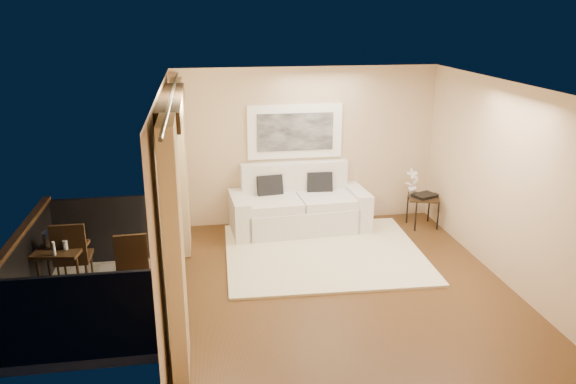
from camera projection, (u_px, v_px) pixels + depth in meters
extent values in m
plane|color=#503317|center=(340.00, 283.00, 7.72)|extent=(5.00, 5.00, 0.00)
plane|color=white|center=(346.00, 86.00, 6.88)|extent=(5.00, 5.00, 0.00)
plane|color=tan|center=(307.00, 146.00, 9.65)|extent=(4.50, 0.00, 4.50)
plane|color=tan|center=(414.00, 276.00, 4.96)|extent=(4.50, 0.00, 4.50)
plane|color=tan|center=(503.00, 182.00, 7.64)|extent=(0.00, 5.00, 5.00)
plane|color=tan|center=(172.00, 161.00, 8.70)|extent=(0.00, 2.70, 2.70)
plane|color=tan|center=(158.00, 262.00, 5.23)|extent=(0.00, 2.70, 2.70)
plane|color=tan|center=(160.00, 102.00, 6.59)|extent=(0.00, 2.40, 2.40)
cube|color=black|center=(171.00, 105.00, 6.62)|extent=(0.28, 2.40, 0.22)
cube|color=#605B56|center=(103.00, 305.00, 7.27)|extent=(1.80, 2.60, 0.12)
cube|color=black|center=(27.00, 271.00, 6.96)|extent=(0.06, 2.60, 1.00)
cube|color=black|center=(113.00, 229.00, 8.28)|extent=(1.80, 0.06, 1.00)
cube|color=black|center=(80.00, 318.00, 5.90)|extent=(1.80, 0.06, 1.00)
cube|color=black|center=(21.00, 232.00, 6.80)|extent=(0.10, 2.60, 0.06)
cube|color=#D3B382|center=(181.00, 168.00, 8.45)|extent=(0.16, 0.75, 2.62)
cube|color=#D3B382|center=(174.00, 251.00, 5.54)|extent=(0.16, 0.75, 2.62)
cylinder|color=#4C473F|center=(172.00, 95.00, 6.59)|extent=(0.04, 4.80, 0.04)
cube|color=white|center=(295.00, 132.00, 9.51)|extent=(1.62, 0.05, 0.92)
cube|color=black|center=(295.00, 132.00, 9.47)|extent=(1.30, 0.02, 0.64)
cube|color=#F2E8C3|center=(324.00, 253.00, 8.64)|extent=(3.06, 2.69, 0.04)
cube|color=silver|center=(299.00, 218.00, 9.51)|extent=(1.91, 1.08, 0.46)
cube|color=silver|center=(294.00, 187.00, 9.74)|extent=(1.86, 0.34, 0.89)
cube|color=silver|center=(240.00, 216.00, 9.27)|extent=(0.32, 0.99, 0.68)
cube|color=silver|center=(356.00, 207.00, 9.69)|extent=(0.32, 0.99, 0.68)
cube|color=silver|center=(274.00, 203.00, 9.30)|extent=(0.92, 0.92, 0.15)
cube|color=silver|center=(325.00, 199.00, 9.48)|extent=(0.92, 0.92, 0.15)
cube|color=black|center=(270.00, 188.00, 9.47)|extent=(0.46, 0.26, 0.45)
cube|color=black|center=(320.00, 185.00, 9.65)|extent=(0.45, 0.23, 0.45)
cube|color=black|center=(424.00, 198.00, 9.60)|extent=(0.62, 0.62, 0.04)
cylinder|color=black|center=(416.00, 217.00, 9.47)|extent=(0.03, 0.03, 0.51)
cylinder|color=black|center=(438.00, 216.00, 9.53)|extent=(0.03, 0.03, 0.51)
cylinder|color=black|center=(407.00, 209.00, 9.85)|extent=(0.03, 0.03, 0.51)
cylinder|color=black|center=(429.00, 208.00, 9.91)|extent=(0.03, 0.03, 0.51)
cube|color=black|center=(425.00, 195.00, 9.58)|extent=(0.46, 0.41, 0.05)
imported|color=white|center=(413.00, 182.00, 9.64)|extent=(0.28, 0.23, 0.46)
cube|color=black|center=(60.00, 249.00, 7.20)|extent=(0.66, 0.66, 0.05)
cylinder|color=black|center=(40.00, 283.00, 7.05)|extent=(0.04, 0.04, 0.63)
cylinder|color=black|center=(79.00, 280.00, 7.12)|extent=(0.04, 0.04, 0.63)
cylinder|color=black|center=(49.00, 267.00, 7.49)|extent=(0.04, 0.04, 0.63)
cylinder|color=black|center=(86.00, 265.00, 7.56)|extent=(0.04, 0.04, 0.63)
cube|color=black|center=(74.00, 257.00, 7.43)|extent=(0.43, 0.43, 0.05)
cube|color=black|center=(69.00, 245.00, 7.17)|extent=(0.43, 0.05, 0.56)
cylinder|color=black|center=(92.00, 267.00, 7.69)|extent=(0.03, 0.03, 0.44)
cylinder|color=black|center=(65.00, 269.00, 7.64)|extent=(0.03, 0.03, 0.44)
cylinder|color=black|center=(88.00, 279.00, 7.37)|extent=(0.03, 0.03, 0.44)
cylinder|color=black|center=(60.00, 281.00, 7.31)|extent=(0.03, 0.03, 0.44)
cube|color=black|center=(133.00, 278.00, 6.92)|extent=(0.43, 0.43, 0.05)
cube|color=black|center=(132.00, 254.00, 7.02)|extent=(0.41, 0.07, 0.53)
cylinder|color=black|center=(120.00, 302.00, 6.81)|extent=(0.03, 0.03, 0.41)
cylinder|color=black|center=(147.00, 299.00, 6.87)|extent=(0.03, 0.03, 0.41)
cylinder|color=black|center=(121.00, 290.00, 7.11)|extent=(0.03, 0.03, 0.41)
cylinder|color=black|center=(148.00, 287.00, 7.18)|extent=(0.03, 0.03, 0.41)
cylinder|color=white|center=(50.00, 239.00, 7.21)|extent=(0.18, 0.18, 0.20)
cylinder|color=red|center=(69.00, 240.00, 7.34)|extent=(0.06, 0.06, 0.07)
cylinder|color=silver|center=(54.00, 248.00, 6.95)|extent=(0.04, 0.04, 0.18)
cylinder|color=silver|center=(65.00, 245.00, 7.12)|extent=(0.06, 0.06, 0.12)
cylinder|color=white|center=(73.00, 242.00, 7.21)|extent=(0.06, 0.06, 0.12)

